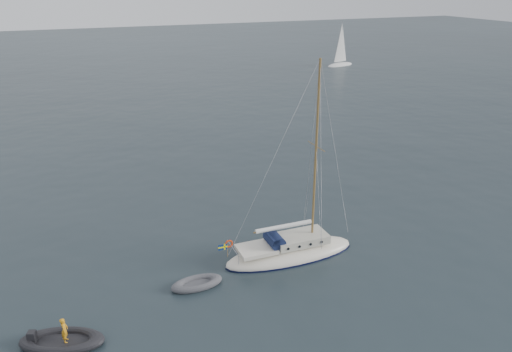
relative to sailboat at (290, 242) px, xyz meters
name	(u,v)px	position (x,y,z in m)	size (l,w,h in m)	color
ground	(253,250)	(-1.72, 1.48, -0.90)	(300.00, 300.00, 0.00)	black
sailboat	(290,242)	(0.00, 0.00, 0.00)	(8.38, 2.51, 11.93)	beige
dinghy	(197,283)	(-5.94, -0.89, -0.73)	(2.80, 1.26, 0.40)	#4E4E53
rib	(61,341)	(-12.78, -2.94, -0.68)	(3.78, 1.72, 1.41)	black
distant_yacht_b	(341,46)	(38.59, 57.37, 2.68)	(6.33, 3.38, 8.39)	silver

